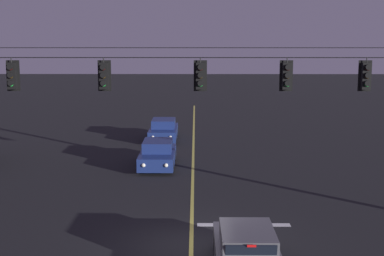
% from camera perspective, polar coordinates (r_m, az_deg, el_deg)
% --- Properties ---
extents(ground_plane, '(180.00, 180.00, 0.00)m').
position_cam_1_polar(ground_plane, '(18.64, -0.08, -11.97)').
color(ground_plane, black).
extents(lane_centre_stripe, '(0.14, 60.00, 0.01)m').
position_cam_1_polar(lane_centre_stripe, '(26.91, 0.07, -5.30)').
color(lane_centre_stripe, '#D1C64C').
rests_on(lane_centre_stripe, ground).
extents(stop_bar_paint, '(3.40, 0.36, 0.01)m').
position_cam_1_polar(stop_bar_paint, '(20.66, 5.33, -9.86)').
color(stop_bar_paint, silver).
rests_on(stop_bar_paint, ground).
extents(signal_span_assembly, '(20.48, 0.32, 7.45)m').
position_cam_1_polar(signal_span_assembly, '(20.26, -0.02, 1.10)').
color(signal_span_assembly, '#2D2116').
rests_on(signal_span_assembly, ground).
extents(traffic_light_leftmost, '(0.48, 0.41, 1.22)m').
position_cam_1_polar(traffic_light_leftmost, '(21.15, -18.00, 5.11)').
color(traffic_light_leftmost, black).
extents(traffic_light_left_inner, '(0.48, 0.41, 1.22)m').
position_cam_1_polar(traffic_light_left_inner, '(20.35, -9.03, 5.30)').
color(traffic_light_left_inner, black).
extents(traffic_light_centre, '(0.48, 0.41, 1.22)m').
position_cam_1_polar(traffic_light_centre, '(20.08, 0.86, 5.36)').
color(traffic_light_centre, black).
extents(traffic_light_right_inner, '(0.48, 0.41, 1.22)m').
position_cam_1_polar(traffic_light_right_inner, '(20.35, 9.70, 5.28)').
color(traffic_light_right_inner, black).
extents(traffic_light_rightmost, '(0.48, 0.41, 1.22)m').
position_cam_1_polar(traffic_light_rightmost, '(21.00, 17.43, 5.11)').
color(traffic_light_rightmost, black).
extents(car_waiting_near_lane, '(1.80, 4.33, 1.39)m').
position_cam_1_polar(car_waiting_near_lane, '(16.38, 5.65, -12.64)').
color(car_waiting_near_lane, '#4C4C51').
rests_on(car_waiting_near_lane, ground).
extents(car_oncoming_lead, '(1.80, 4.42, 1.39)m').
position_cam_1_polar(car_oncoming_lead, '(29.54, -3.53, -2.73)').
color(car_oncoming_lead, navy).
rests_on(car_oncoming_lead, ground).
extents(car_oncoming_trailing, '(1.80, 4.42, 1.39)m').
position_cam_1_polar(car_oncoming_trailing, '(37.28, -2.93, -0.24)').
color(car_oncoming_trailing, navy).
rests_on(car_oncoming_trailing, ground).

